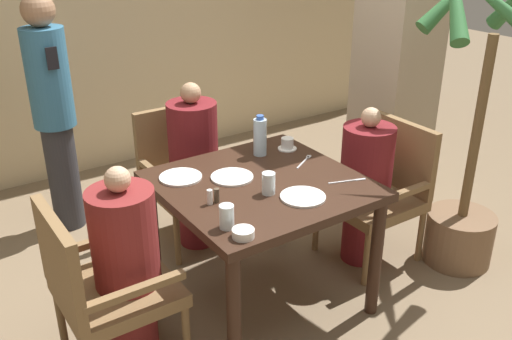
% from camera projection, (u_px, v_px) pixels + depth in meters
% --- Properties ---
extents(ground_plane, '(16.00, 16.00, 0.00)m').
position_uv_depth(ground_plane, '(261.00, 298.00, 3.38)').
color(ground_plane, '#7A664C').
extents(wall_back, '(8.00, 0.06, 2.80)m').
position_uv_depth(wall_back, '(94.00, 4.00, 4.60)').
color(wall_back, '#C6B289').
rests_on(wall_back, ground_plane).
extents(pillar_stone, '(0.45, 0.45, 2.70)m').
position_uv_depth(pillar_stone, '(400.00, 30.00, 3.89)').
color(pillar_stone, tan).
rests_on(pillar_stone, ground_plane).
extents(dining_table, '(1.04, 1.01, 0.77)m').
position_uv_depth(dining_table, '(261.00, 199.00, 3.10)').
color(dining_table, '#331E14').
rests_on(dining_table, ground_plane).
extents(chair_left_side, '(0.54, 0.54, 0.89)m').
position_uv_depth(chair_left_side, '(100.00, 283.00, 2.70)').
color(chair_left_side, brown).
rests_on(chair_left_side, ground_plane).
extents(diner_in_left_chair, '(0.32, 0.32, 1.06)m').
position_uv_depth(diner_in_left_chair, '(127.00, 264.00, 2.75)').
color(diner_in_left_chair, maroon).
rests_on(diner_in_left_chair, ground_plane).
extents(chair_far_side, '(0.54, 0.54, 0.89)m').
position_uv_depth(chair_far_side, '(185.00, 171.00, 3.87)').
color(chair_far_side, brown).
rests_on(chair_far_side, ground_plane).
extents(diner_in_far_chair, '(0.32, 0.32, 1.13)m').
position_uv_depth(diner_in_far_chair, '(194.00, 165.00, 3.72)').
color(diner_in_far_chair, maroon).
rests_on(diner_in_far_chair, ground_plane).
extents(chair_right_side, '(0.54, 0.54, 0.89)m').
position_uv_depth(chair_right_side, '(381.00, 186.00, 3.65)').
color(chair_right_side, brown).
rests_on(chair_right_side, ground_plane).
extents(diner_in_right_chair, '(0.32, 0.32, 1.04)m').
position_uv_depth(diner_in_right_chair, '(365.00, 185.00, 3.55)').
color(diner_in_right_chair, maroon).
rests_on(diner_in_right_chair, ground_plane).
extents(standing_host, '(0.28, 0.31, 1.64)m').
position_uv_depth(standing_host, '(53.00, 110.00, 3.81)').
color(standing_host, '#2D2D33').
rests_on(standing_host, ground_plane).
extents(potted_palm, '(0.83, 0.86, 2.11)m').
position_uv_depth(potted_palm, '(472.00, 154.00, 3.44)').
color(potted_palm, brown).
rests_on(potted_palm, ground_plane).
extents(plate_main_left, '(0.23, 0.23, 0.01)m').
position_uv_depth(plate_main_left, '(181.00, 177.00, 3.09)').
color(plate_main_left, white).
rests_on(plate_main_left, dining_table).
extents(plate_main_right, '(0.23, 0.23, 0.01)m').
position_uv_depth(plate_main_right, '(303.00, 197.00, 2.88)').
color(plate_main_right, white).
rests_on(plate_main_right, dining_table).
extents(plate_dessert_center, '(0.23, 0.23, 0.01)m').
position_uv_depth(plate_dessert_center, '(232.00, 177.00, 3.10)').
color(plate_dessert_center, white).
rests_on(plate_dessert_center, dining_table).
extents(teacup_with_saucer, '(0.12, 0.12, 0.07)m').
position_uv_depth(teacup_with_saucer, '(287.00, 144.00, 3.46)').
color(teacup_with_saucer, white).
rests_on(teacup_with_saucer, dining_table).
extents(bowl_small, '(0.10, 0.10, 0.04)m').
position_uv_depth(bowl_small, '(243.00, 233.00, 2.53)').
color(bowl_small, white).
rests_on(bowl_small, dining_table).
extents(water_bottle, '(0.08, 0.08, 0.25)m').
position_uv_depth(water_bottle, '(260.00, 137.00, 3.35)').
color(water_bottle, silver).
rests_on(water_bottle, dining_table).
extents(glass_tall_near, '(0.07, 0.07, 0.11)m').
position_uv_depth(glass_tall_near, '(227.00, 217.00, 2.59)').
color(glass_tall_near, silver).
rests_on(glass_tall_near, dining_table).
extents(glass_tall_mid, '(0.07, 0.07, 0.11)m').
position_uv_depth(glass_tall_mid, '(269.00, 183.00, 2.91)').
color(glass_tall_mid, silver).
rests_on(glass_tall_mid, dining_table).
extents(salt_shaker, '(0.03, 0.03, 0.08)m').
position_uv_depth(salt_shaker, '(210.00, 197.00, 2.81)').
color(salt_shaker, white).
rests_on(salt_shaker, dining_table).
extents(pepper_shaker, '(0.03, 0.03, 0.07)m').
position_uv_depth(pepper_shaker, '(217.00, 195.00, 2.83)').
color(pepper_shaker, '#4C3D2D').
rests_on(pepper_shaker, dining_table).
extents(fork_beside_plate, '(0.18, 0.12, 0.00)m').
position_uv_depth(fork_beside_plate, '(305.00, 160.00, 3.31)').
color(fork_beside_plate, silver).
rests_on(fork_beside_plate, dining_table).
extents(knife_beside_plate, '(0.21, 0.08, 0.00)m').
position_uv_depth(knife_beside_plate, '(349.00, 181.00, 3.06)').
color(knife_beside_plate, silver).
rests_on(knife_beside_plate, dining_table).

